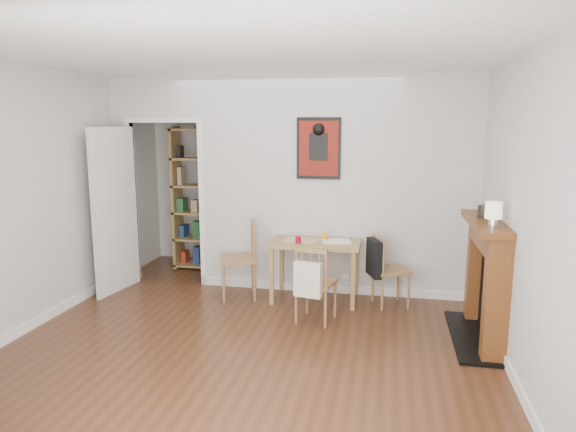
% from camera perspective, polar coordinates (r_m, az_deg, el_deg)
% --- Properties ---
extents(ground, '(5.20, 5.20, 0.00)m').
position_cam_1_polar(ground, '(5.23, -3.31, -12.69)').
color(ground, '#4C2918').
rests_on(ground, ground).
extents(room_shell, '(5.20, 5.20, 5.20)m').
position_cam_1_polar(room_shell, '(6.15, 0.61, 3.33)').
color(room_shell, '#BABAB8').
rests_on(room_shell, ground).
extents(dining_table, '(1.03, 0.65, 0.70)m').
position_cam_1_polar(dining_table, '(5.94, 3.08, -3.61)').
color(dining_table, '#9A7B48').
rests_on(dining_table, ground).
extents(chair_left, '(0.58, 0.58, 0.92)m').
position_cam_1_polar(chair_left, '(6.09, -5.53, -4.82)').
color(chair_left, '#8A6040').
rests_on(chair_left, ground).
extents(chair_right, '(0.55, 0.52, 0.80)m').
position_cam_1_polar(chair_right, '(5.91, 11.22, -5.90)').
color(chair_right, '#8A6040').
rests_on(chair_right, ground).
extents(chair_front, '(0.48, 0.53, 0.82)m').
position_cam_1_polar(chair_front, '(5.35, 3.09, -7.40)').
color(chair_front, '#8A6040').
rests_on(chair_front, ground).
extents(bookshelf, '(0.84, 0.34, 2.00)m').
position_cam_1_polar(bookshelf, '(7.31, -9.38, 1.81)').
color(bookshelf, '#9A7B48').
rests_on(bookshelf, ground).
extents(fireplace, '(0.45, 1.25, 1.16)m').
position_cam_1_polar(fireplace, '(5.19, 21.27, -6.33)').
color(fireplace, brown).
rests_on(fireplace, ground).
extents(red_glass, '(0.07, 0.07, 0.08)m').
position_cam_1_polar(red_glass, '(5.80, 1.15, -2.65)').
color(red_glass, maroon).
rests_on(red_glass, dining_table).
extents(orange_fruit, '(0.08, 0.08, 0.08)m').
position_cam_1_polar(orange_fruit, '(5.98, 4.09, -2.30)').
color(orange_fruit, orange).
rests_on(orange_fruit, dining_table).
extents(placemat, '(0.43, 0.34, 0.00)m').
position_cam_1_polar(placemat, '(5.96, 1.51, -2.69)').
color(placemat, beige).
rests_on(placemat, dining_table).
extents(notebook, '(0.37, 0.30, 0.02)m').
position_cam_1_polar(notebook, '(5.90, 5.35, -2.82)').
color(notebook, white).
rests_on(notebook, dining_table).
extents(mantel_lamp, '(0.14, 0.14, 0.22)m').
position_cam_1_polar(mantel_lamp, '(4.67, 21.87, 0.43)').
color(mantel_lamp, silver).
rests_on(mantel_lamp, fireplace).
extents(ceramic_jar_a, '(0.10, 0.10, 0.12)m').
position_cam_1_polar(ceramic_jar_a, '(5.16, 20.84, 0.47)').
color(ceramic_jar_a, black).
rests_on(ceramic_jar_a, fireplace).
extents(ceramic_jar_b, '(0.07, 0.07, 0.09)m').
position_cam_1_polar(ceramic_jar_b, '(5.39, 21.18, 0.70)').
color(ceramic_jar_b, black).
rests_on(ceramic_jar_b, fireplace).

